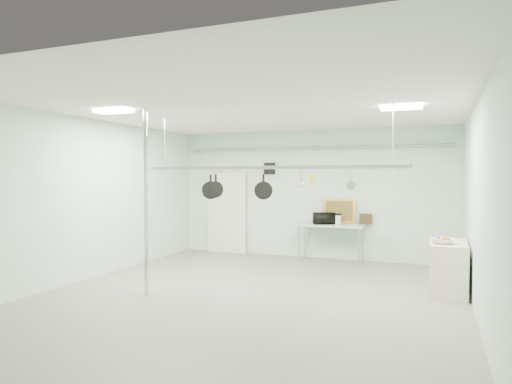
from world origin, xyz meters
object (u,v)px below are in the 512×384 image
at_px(skillet_left, 211,186).
at_px(skillet_mid, 216,185).
at_px(chrome_pole, 146,202).
at_px(skillet_right, 263,186).
at_px(side_cabinet, 448,268).
at_px(coffee_canister, 337,220).
at_px(pot_rack, 268,166).
at_px(prep_table, 331,227).
at_px(microwave, 324,218).
at_px(fruit_bowl, 443,241).

relative_size(skillet_left, skillet_mid, 1.11).
relative_size(chrome_pole, skillet_right, 7.46).
relative_size(side_cabinet, skillet_mid, 2.96).
bearing_deg(side_cabinet, coffee_canister, 137.72).
height_order(chrome_pole, pot_rack, chrome_pole).
relative_size(prep_table, microwave, 3.24).
relative_size(pot_rack, skillet_right, 11.19).
bearing_deg(pot_rack, microwave, 85.62).
xyz_separation_m(chrome_pole, skillet_left, (0.78, 0.90, 0.26)).
xyz_separation_m(side_cabinet, microwave, (-2.70, 2.13, 0.59)).
bearing_deg(skillet_left, fruit_bowl, -7.26).
bearing_deg(microwave, chrome_pole, 38.97).
distance_m(side_cabinet, microwave, 3.49).
height_order(microwave, skillet_left, skillet_left).
relative_size(coffee_canister, skillet_left, 0.49).
xyz_separation_m(fruit_bowl, skillet_mid, (-3.87, -0.85, 0.93)).
bearing_deg(chrome_pole, prep_table, 61.29).
relative_size(side_cabinet, pot_rack, 0.25).
height_order(chrome_pole, prep_table, chrome_pole).
height_order(microwave, coffee_canister, microwave).
bearing_deg(skillet_left, chrome_pole, -150.34).
distance_m(microwave, skillet_right, 3.35).
relative_size(prep_table, fruit_bowl, 4.17).
bearing_deg(microwave, side_cabinet, 118.14).
height_order(side_cabinet, microwave, microwave).
bearing_deg(coffee_canister, skillet_left, -117.19).
distance_m(chrome_pole, skillet_right, 2.05).
bearing_deg(microwave, skillet_left, 43.56).
bearing_deg(fruit_bowl, coffee_canister, 133.41).
bearing_deg(skillet_mid, skillet_right, 0.39).
xyz_separation_m(fruit_bowl, skillet_left, (-3.97, -0.85, 0.91)).
xyz_separation_m(prep_table, skillet_mid, (-1.41, -3.30, 1.05)).
height_order(pot_rack, coffee_canister, pot_rack).
bearing_deg(skillet_right, chrome_pole, -174.75).
height_order(side_cabinet, pot_rack, pot_rack).
bearing_deg(side_cabinet, chrome_pole, -157.59).
bearing_deg(coffee_canister, pot_rack, -99.78).
height_order(microwave, skillet_mid, skillet_mid).
height_order(prep_table, skillet_right, skillet_right).
bearing_deg(fruit_bowl, pot_rack, -163.51).
relative_size(pot_rack, coffee_canister, 21.75).
xyz_separation_m(chrome_pole, side_cabinet, (4.85, 2.00, -1.15)).
bearing_deg(skillet_right, coffee_canister, 57.82).
height_order(side_cabinet, coffee_canister, coffee_canister).
bearing_deg(pot_rack, skillet_left, 180.00).
height_order(prep_table, pot_rack, pot_rack).
relative_size(microwave, skillet_right, 1.15).
bearing_deg(skillet_left, coffee_canister, 43.54).
bearing_deg(skillet_mid, skillet_left, -179.61).
height_order(prep_table, skillet_left, skillet_left).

